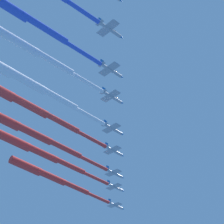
# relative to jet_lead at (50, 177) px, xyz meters

# --- Properties ---
(jet_lead) EXTENTS (62.33, 14.38, 4.20)m
(jet_lead) POSITION_rel_jet_lead_xyz_m (0.00, 0.00, 0.00)
(jet_lead) COLOR #9EA3AD
(jet_port_inner) EXTENTS (66.05, 15.16, 4.09)m
(jet_port_inner) POSITION_rel_jet_lead_xyz_m (13.56, 9.18, 0.49)
(jet_port_inner) COLOR #9EA3AD
(jet_starboard_inner) EXTENTS (68.54, 14.92, 4.17)m
(jet_starboard_inner) POSITION_rel_jet_lead_xyz_m (26.31, 19.05, -2.39)
(jet_starboard_inner) COLOR #9EA3AD
(jet_port_mid) EXTENTS (68.44, 14.19, 4.12)m
(jet_port_mid) POSITION_rel_jet_lead_xyz_m (37.38, 29.23, -1.85)
(jet_port_mid) COLOR #9EA3AD
(jet_starboard_mid) EXTENTS (64.68, 14.07, 4.12)m
(jet_starboard_mid) POSITION_rel_jet_lead_xyz_m (46.05, 39.01, -2.99)
(jet_starboard_mid) COLOR #9EA3AD
(jet_port_outer) EXTENTS (65.91, 14.85, 4.09)m
(jet_port_outer) POSITION_rel_jet_lead_xyz_m (57.97, 48.20, -0.61)
(jet_port_outer) COLOR #9EA3AD
(jet_starboard_outer) EXTENTS (67.74, 15.25, 4.12)m
(jet_starboard_outer) POSITION_rel_jet_lead_xyz_m (70.28, 57.65, -2.80)
(jet_starboard_outer) COLOR #9EA3AD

